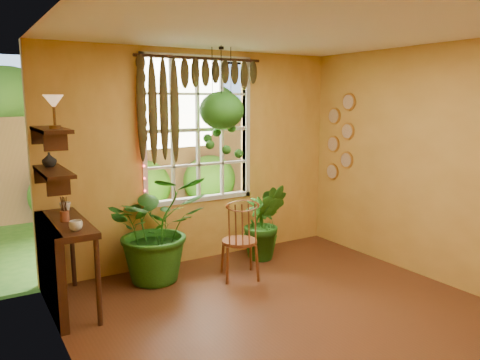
# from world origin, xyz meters

# --- Properties ---
(floor) EXTENTS (4.50, 4.50, 0.00)m
(floor) POSITION_xyz_m (0.00, 0.00, 0.00)
(floor) COLOR #522917
(floor) RESTS_ON ground
(ceiling) EXTENTS (4.50, 4.50, 0.00)m
(ceiling) POSITION_xyz_m (0.00, 0.00, 2.70)
(ceiling) COLOR white
(ceiling) RESTS_ON wall_back
(wall_back) EXTENTS (4.00, 0.00, 4.00)m
(wall_back) POSITION_xyz_m (0.00, 2.25, 1.35)
(wall_back) COLOR gold
(wall_back) RESTS_ON floor
(wall_left) EXTENTS (0.00, 4.50, 4.50)m
(wall_left) POSITION_xyz_m (-2.00, 0.00, 1.35)
(wall_left) COLOR gold
(wall_left) RESTS_ON floor
(wall_right) EXTENTS (0.00, 4.50, 4.50)m
(wall_right) POSITION_xyz_m (2.00, 0.00, 1.35)
(wall_right) COLOR gold
(wall_right) RESTS_ON floor
(window) EXTENTS (1.52, 0.10, 1.86)m
(window) POSITION_xyz_m (0.00, 2.28, 1.70)
(window) COLOR silver
(window) RESTS_ON wall_back
(valance_vine) EXTENTS (1.70, 0.12, 1.10)m
(valance_vine) POSITION_xyz_m (-0.08, 2.16, 2.28)
(valance_vine) COLOR #36190E
(valance_vine) RESTS_ON window
(string_lights) EXTENTS (0.03, 0.03, 1.54)m
(string_lights) POSITION_xyz_m (-0.76, 2.19, 1.75)
(string_lights) COLOR #FF2633
(string_lights) RESTS_ON window
(wall_plates) EXTENTS (0.04, 0.32, 1.10)m
(wall_plates) POSITION_xyz_m (1.98, 1.79, 1.55)
(wall_plates) COLOR beige
(wall_plates) RESTS_ON wall_right
(counter_ledge) EXTENTS (0.40, 1.20, 0.90)m
(counter_ledge) POSITION_xyz_m (-1.91, 1.60, 0.55)
(counter_ledge) COLOR #36190E
(counter_ledge) RESTS_ON floor
(shelf_lower) EXTENTS (0.25, 0.90, 0.04)m
(shelf_lower) POSITION_xyz_m (-1.88, 1.60, 1.40)
(shelf_lower) COLOR #36190E
(shelf_lower) RESTS_ON wall_left
(shelf_upper) EXTENTS (0.25, 0.90, 0.04)m
(shelf_upper) POSITION_xyz_m (-1.88, 1.60, 1.80)
(shelf_upper) COLOR #36190E
(shelf_upper) RESTS_ON wall_left
(backyard) EXTENTS (14.00, 10.00, 12.00)m
(backyard) POSITION_xyz_m (0.24, 6.87, 1.28)
(backyard) COLOR #245618
(backyard) RESTS_ON ground
(windsor_chair) EXTENTS (0.53, 0.55, 1.11)m
(windsor_chair) POSITION_xyz_m (0.09, 1.38, 0.32)
(windsor_chair) COLOR brown
(windsor_chair) RESTS_ON floor
(potted_plant_left) EXTENTS (1.26, 1.13, 1.26)m
(potted_plant_left) POSITION_xyz_m (-0.76, 1.83, 0.63)
(potted_plant_left) COLOR #1A4813
(potted_plant_left) RESTS_ON floor
(potted_plant_mid) EXTENTS (0.69, 0.64, 1.01)m
(potted_plant_mid) POSITION_xyz_m (0.71, 1.78, 0.50)
(potted_plant_mid) COLOR #1A4813
(potted_plant_mid) RESTS_ON floor
(potted_plant_right) EXTENTS (0.52, 0.52, 0.80)m
(potted_plant_right) POSITION_xyz_m (0.69, 1.85, 0.40)
(potted_plant_right) COLOR #1A4813
(potted_plant_right) RESTS_ON floor
(hanging_basket) EXTENTS (0.54, 0.54, 1.35)m
(hanging_basket) POSITION_xyz_m (0.12, 1.87, 1.90)
(hanging_basket) COLOR black
(hanging_basket) RESTS_ON ceiling
(cup_a) EXTENTS (0.15, 0.15, 0.09)m
(cup_a) POSITION_xyz_m (-1.78, 1.18, 0.95)
(cup_a) COLOR silver
(cup_a) RESTS_ON counter_ledge
(cup_b) EXTENTS (0.15, 0.15, 0.11)m
(cup_b) POSITION_xyz_m (-1.72, 1.98, 0.95)
(cup_b) COLOR beige
(cup_b) RESTS_ON counter_ledge
(brush_jar) EXTENTS (0.09, 0.09, 0.31)m
(brush_jar) POSITION_xyz_m (-1.80, 1.59, 1.02)
(brush_jar) COLOR brown
(brush_jar) RESTS_ON counter_ledge
(shelf_vase) EXTENTS (0.15, 0.15, 0.15)m
(shelf_vase) POSITION_xyz_m (-1.87, 1.82, 1.49)
(shelf_vase) COLOR #B2AD99
(shelf_vase) RESTS_ON shelf_lower
(tiffany_lamp) EXTENTS (0.18, 0.18, 0.31)m
(tiffany_lamp) POSITION_xyz_m (-1.86, 1.43, 2.04)
(tiffany_lamp) COLOR brown
(tiffany_lamp) RESTS_ON shelf_upper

